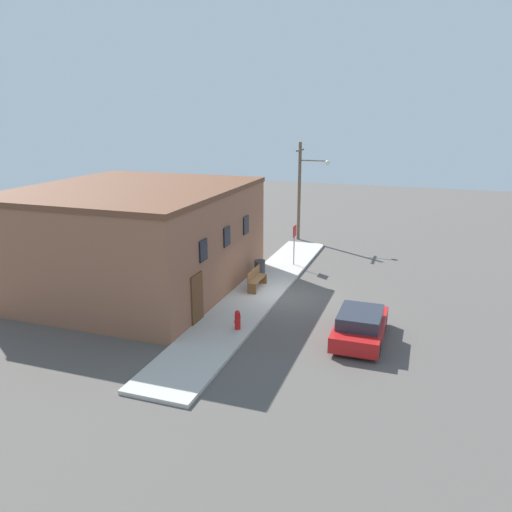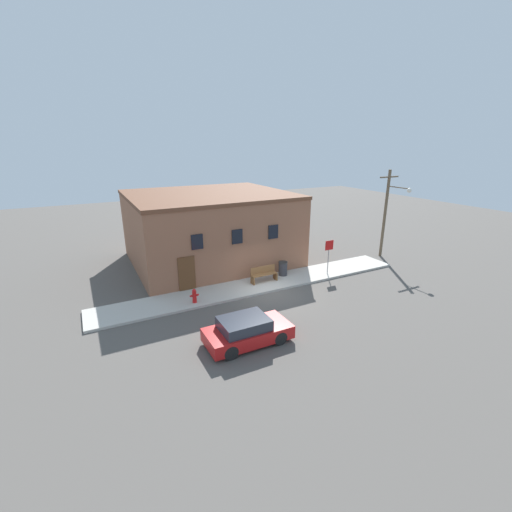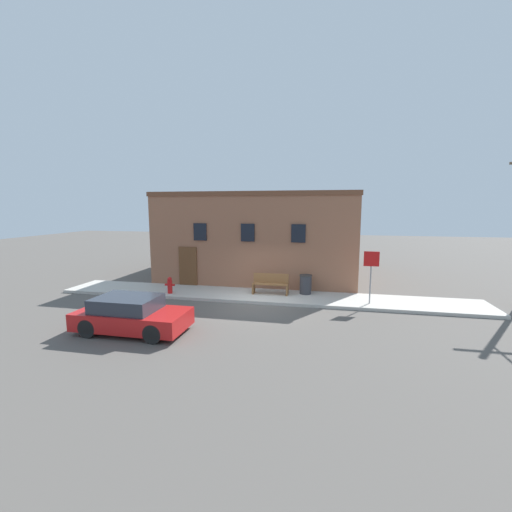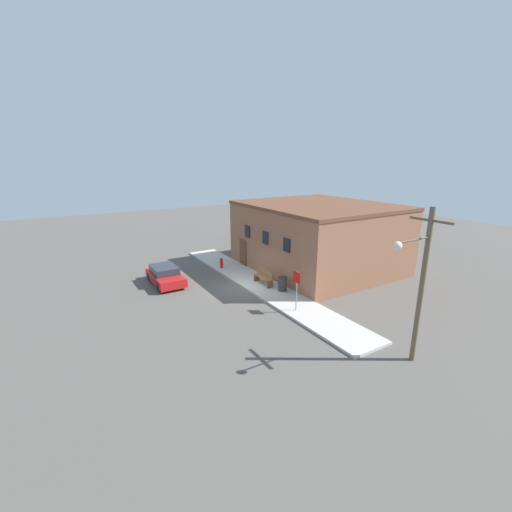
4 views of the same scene
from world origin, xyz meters
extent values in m
plane|color=#56514C|center=(0.00, 0.00, 0.00)|extent=(80.00, 80.00, 0.00)
cube|color=#BCB7AD|center=(0.00, 1.22, 0.07)|extent=(19.98, 2.45, 0.14)
cube|color=#8E5B42|center=(-0.97, 7.26, 2.43)|extent=(10.96, 9.62, 4.85)
cube|color=brown|center=(-0.97, 7.26, 4.97)|extent=(11.06, 9.72, 0.24)
cube|color=black|center=(-3.53, 2.42, 3.01)|extent=(0.70, 0.08, 0.90)
cube|color=black|center=(-0.97, 2.42, 3.01)|extent=(0.70, 0.08, 0.90)
cube|color=black|center=(1.59, 2.42, 3.01)|extent=(0.70, 0.08, 0.90)
cube|color=brown|center=(-4.26, 2.42, 1.10)|extent=(1.00, 0.08, 2.20)
cylinder|color=red|center=(-4.43, 0.57, 0.46)|extent=(0.23, 0.23, 0.64)
sphere|color=red|center=(-4.43, 0.57, 0.83)|extent=(0.21, 0.21, 0.21)
cylinder|color=red|center=(-4.62, 0.57, 0.55)|extent=(0.13, 0.11, 0.11)
cylinder|color=red|center=(-4.25, 0.57, 0.55)|extent=(0.13, 0.11, 0.11)
cylinder|color=gray|center=(4.86, 0.73, 1.28)|extent=(0.06, 0.06, 2.28)
cube|color=red|center=(4.86, 0.71, 2.10)|extent=(0.64, 0.02, 0.64)
cube|color=brown|center=(-0.45, 1.38, 0.38)|extent=(0.08, 0.44, 0.48)
cube|color=brown|center=(1.19, 1.38, 0.38)|extent=(0.08, 0.44, 0.48)
cube|color=brown|center=(0.37, 1.38, 0.64)|extent=(1.72, 0.44, 0.04)
cube|color=brown|center=(0.37, 1.58, 0.89)|extent=(1.72, 0.04, 0.46)
cylinder|color=#333338|center=(2.02, 1.82, 0.57)|extent=(0.56, 0.56, 0.87)
cylinder|color=#2D2D2D|center=(2.02, 1.82, 1.04)|extent=(0.59, 0.59, 0.06)
cylinder|color=brown|center=(11.24, 2.11, 3.32)|extent=(0.21, 0.21, 6.63)
cylinder|color=brown|center=(11.24, 1.18, 5.44)|extent=(0.08, 1.87, 0.08)
sphere|color=silver|center=(11.24, 0.25, 5.34)|extent=(0.32, 0.32, 0.32)
cube|color=brown|center=(11.24, 2.11, 6.10)|extent=(1.80, 0.10, 0.10)
cylinder|color=black|center=(-2.32, -3.37, 0.32)|extent=(0.63, 0.20, 0.63)
cylinder|color=black|center=(-2.32, -4.96, 0.32)|extent=(0.63, 0.20, 0.63)
cylinder|color=black|center=(-4.68, -3.37, 0.32)|extent=(0.63, 0.20, 0.63)
cylinder|color=black|center=(-4.68, -4.96, 0.32)|extent=(0.63, 0.20, 0.63)
cube|color=red|center=(-3.50, -4.16, 0.47)|extent=(3.80, 1.79, 0.59)
cube|color=#282D38|center=(-3.69, -4.16, 1.00)|extent=(2.09, 1.57, 0.48)
camera|label=1|loc=(-21.61, -6.17, 8.51)|focal=35.00mm
camera|label=2|loc=(-9.34, -16.09, 8.45)|focal=24.00mm
camera|label=3|loc=(3.05, -14.41, 4.31)|focal=24.00mm
camera|label=4|loc=(18.86, -10.42, 8.38)|focal=24.00mm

